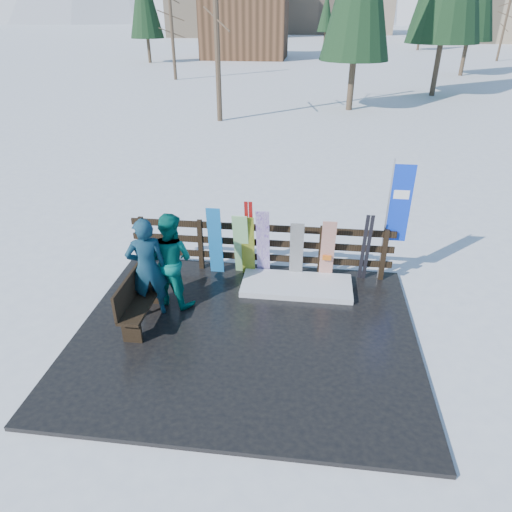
# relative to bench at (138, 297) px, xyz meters

# --- Properties ---
(ground) EXTENTS (700.00, 700.00, 0.00)m
(ground) POSITION_rel_bench_xyz_m (1.96, -0.11, -0.60)
(ground) COLOR white
(ground) RESTS_ON ground
(deck) EXTENTS (6.00, 5.00, 0.08)m
(deck) POSITION_rel_bench_xyz_m (1.96, -0.11, -0.56)
(deck) COLOR black
(deck) RESTS_ON ground
(fence) EXTENTS (5.60, 0.10, 1.15)m
(fence) POSITION_rel_bench_xyz_m (1.96, 2.09, 0.14)
(fence) COLOR black
(fence) RESTS_ON deck
(snow_patch) EXTENTS (2.25, 1.00, 0.12)m
(snow_patch) POSITION_rel_bench_xyz_m (2.80, 1.49, -0.46)
(snow_patch) COLOR white
(snow_patch) RESTS_ON deck
(bench) EXTENTS (0.41, 1.50, 0.97)m
(bench) POSITION_rel_bench_xyz_m (0.00, 0.00, 0.00)
(bench) COLOR black
(bench) RESTS_ON deck
(snowboard_0) EXTENTS (0.29, 0.22, 1.57)m
(snowboard_0) POSITION_rel_bench_xyz_m (1.04, 1.87, 0.27)
(snowboard_0) COLOR blue
(snowboard_0) RESTS_ON deck
(snowboard_1) EXTENTS (0.31, 0.41, 1.47)m
(snowboard_1) POSITION_rel_bench_xyz_m (1.59, 1.87, 0.22)
(snowboard_1) COLOR white
(snowboard_1) RESTS_ON deck
(snowboard_2) EXTENTS (0.27, 0.26, 1.42)m
(snowboard_2) POSITION_rel_bench_xyz_m (1.74, 1.87, 0.19)
(snowboard_2) COLOR #DBF329
(snowboard_2) RESTS_ON deck
(snowboard_3) EXTENTS (0.27, 0.41, 1.59)m
(snowboard_3) POSITION_rel_bench_xyz_m (2.05, 1.87, 0.28)
(snowboard_3) COLOR white
(snowboard_3) RESTS_ON deck
(snowboard_4) EXTENTS (0.28, 0.24, 1.34)m
(snowboard_4) POSITION_rel_bench_xyz_m (2.76, 1.87, 0.15)
(snowboard_4) COLOR black
(snowboard_4) RESTS_ON deck
(snowboard_5) EXTENTS (0.28, 0.33, 1.43)m
(snowboard_5) POSITION_rel_bench_xyz_m (3.39, 1.87, 0.20)
(snowboard_5) COLOR silver
(snowboard_5) RESTS_ON deck
(ski_pair_a) EXTENTS (0.16, 0.35, 1.74)m
(ski_pair_a) POSITION_rel_bench_xyz_m (1.76, 1.94, 0.36)
(ski_pair_a) COLOR maroon
(ski_pair_a) RESTS_ON deck
(ski_pair_b) EXTENTS (0.17, 0.29, 1.57)m
(ski_pair_b) POSITION_rel_bench_xyz_m (4.16, 1.94, 0.27)
(ski_pair_b) COLOR black
(ski_pair_b) RESTS_ON deck
(rental_flag) EXTENTS (0.45, 0.04, 2.60)m
(rental_flag) POSITION_rel_bench_xyz_m (4.69, 2.14, 1.09)
(rental_flag) COLOR silver
(rental_flag) RESTS_ON deck
(person_front) EXTENTS (0.84, 0.72, 1.94)m
(person_front) POSITION_rel_bench_xyz_m (0.13, 0.28, 0.46)
(person_front) COLOR #134754
(person_front) RESTS_ON deck
(person_back) EXTENTS (1.10, 0.98, 1.87)m
(person_back) POSITION_rel_bench_xyz_m (0.44, 0.71, 0.42)
(person_back) COLOR #07655A
(person_back) RESTS_ON deck
(trees) EXTENTS (41.97, 68.59, 13.22)m
(trees) POSITION_rel_bench_xyz_m (5.76, 45.46, 5.13)
(trees) COLOR #382B1E
(trees) RESTS_ON ground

